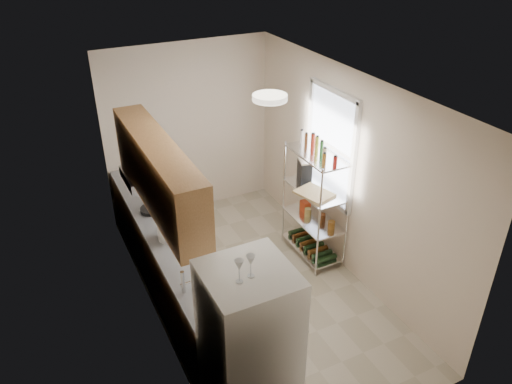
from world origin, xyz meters
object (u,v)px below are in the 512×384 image
Objects in this scene: frying_pan_large at (152,209)px; espresso_machine at (305,169)px; rice_cooker at (169,230)px; cutting_board at (314,193)px; refrigerator at (249,351)px.

espresso_machine is (2.02, -0.27, 0.22)m from frying_pan_large.
cutting_board is (1.89, -0.05, 0.02)m from rice_cooker.
espresso_machine is at bearing -30.41° from frying_pan_large.
cutting_board is at bearing -1.61° from rice_cooker.
frying_pan_large is 2.05m from espresso_machine.
espresso_machine reaches higher than frying_pan_large.
rice_cooker is 1.89m from cutting_board.
rice_cooker is at bearing -153.35° from espresso_machine.
frying_pan_large is 1.07× the size of espresso_machine.
refrigerator is at bearing -110.26° from frying_pan_large.
refrigerator is at bearing -86.95° from rice_cooker.
refrigerator reaches higher than espresso_machine.
espresso_machine reaches higher than cutting_board.
cutting_board is 0.47m from espresso_machine.
refrigerator is 2.55m from cutting_board.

